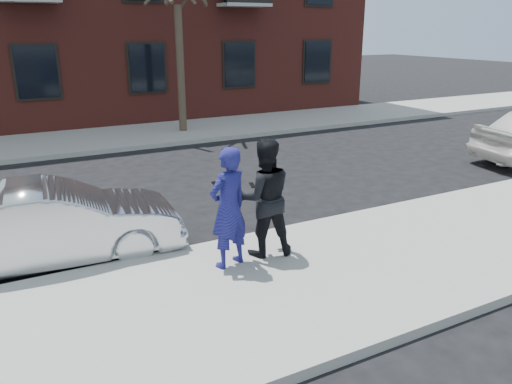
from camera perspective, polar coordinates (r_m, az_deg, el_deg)
ground at (r=6.93m, az=-12.37°, el=-13.91°), size 100.00×100.00×0.00m
near_sidewalk at (r=6.68m, az=-11.80°, el=-14.42°), size 50.00×3.50×0.15m
near_curb at (r=8.22m, az=-15.41°, el=-8.13°), size 50.00×0.10×0.15m
far_sidewalk at (r=17.40m, az=-22.70°, el=5.06°), size 50.00×3.50×0.15m
far_curb at (r=15.65m, az=-22.00°, el=3.79°), size 50.00×0.10×0.15m
silver_sedan at (r=8.58m, az=-22.19°, el=-3.44°), size 4.12×1.68×1.33m
man_hoodie at (r=7.44m, az=-3.17°, el=-1.83°), size 0.78×0.63×1.87m
man_peacoat at (r=7.83m, az=0.95°, el=-0.65°), size 1.07×0.93×1.90m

